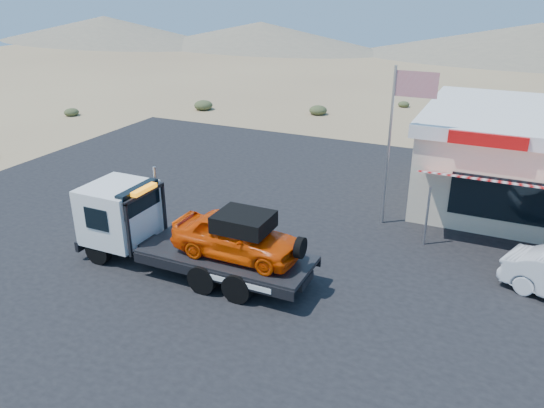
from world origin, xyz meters
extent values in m
plane|color=#896D4E|center=(0.00, 0.00, 0.00)|extent=(120.00, 120.00, 0.00)
cube|color=black|center=(2.00, 3.00, 0.01)|extent=(32.00, 24.00, 0.02)
cylinder|color=black|center=(-3.08, -2.62, 0.47)|extent=(0.91, 0.27, 0.91)
cylinder|color=black|center=(-3.08, -0.81, 0.47)|extent=(0.91, 0.27, 0.91)
cylinder|color=black|center=(1.01, -2.62, 0.47)|extent=(0.91, 0.50, 0.91)
cylinder|color=black|center=(1.01, -0.81, 0.47)|extent=(0.91, 0.50, 0.91)
cylinder|color=black|center=(2.19, -2.62, 0.47)|extent=(0.91, 0.50, 0.91)
cylinder|color=black|center=(2.19, -0.81, 0.47)|extent=(0.91, 0.50, 0.91)
cube|color=black|center=(0.28, -1.72, 0.61)|extent=(7.44, 0.91, 0.27)
cube|color=white|center=(-2.81, -1.72, 1.56)|extent=(2.00, 2.13, 1.91)
cube|color=black|center=(-1.94, -1.72, 2.20)|extent=(0.32, 1.82, 0.82)
cube|color=black|center=(-1.67, -1.72, 1.52)|extent=(0.09, 2.00, 1.82)
cube|color=orange|center=(-1.67, -1.72, 2.56)|extent=(0.23, 1.09, 0.14)
cube|color=black|center=(1.28, -1.72, 0.86)|extent=(5.45, 2.09, 0.14)
imported|color=#F14805|center=(1.64, -1.72, 1.61)|extent=(4.00, 1.61, 1.36)
cube|color=black|center=(1.91, -1.72, 2.13)|extent=(1.63, 1.36, 0.50)
cube|color=red|center=(8.00, 4.74, 3.67)|extent=(2.60, 0.12, 0.45)
cylinder|color=#99999E|center=(6.50, 3.30, 1.12)|extent=(0.08, 0.08, 2.20)
cylinder|color=#99999E|center=(4.70, 4.50, 3.02)|extent=(0.10, 0.10, 6.00)
cube|color=#B20C14|center=(5.45, 4.50, 5.42)|extent=(1.50, 0.02, 0.90)
ellipsoid|color=#333D21|center=(-19.42, 13.02, 0.27)|extent=(1.01, 1.01, 0.55)
ellipsoid|color=#333D21|center=(-12.02, 18.50, 0.36)|extent=(1.35, 1.35, 0.73)
ellipsoid|color=#333D21|center=(-3.88, 20.60, 0.34)|extent=(1.25, 1.25, 0.68)
ellipsoid|color=#333D21|center=(1.10, 25.55, 0.23)|extent=(0.84, 0.84, 0.45)
cone|color=#726B59|center=(-25.00, 55.00, 1.75)|extent=(36.00, 36.00, 3.50)
cone|color=#726B59|center=(10.00, 58.00, 2.10)|extent=(44.00, 44.00, 4.20)
cone|color=#726B59|center=(-50.00, 52.00, 1.90)|extent=(40.00, 40.00, 3.80)
camera|label=1|loc=(8.66, -14.32, 8.73)|focal=35.00mm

